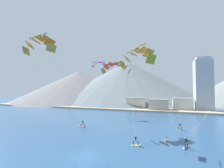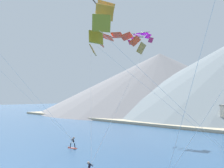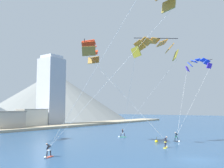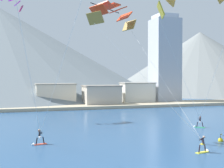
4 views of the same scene
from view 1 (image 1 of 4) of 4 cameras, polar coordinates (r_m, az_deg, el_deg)
name	(u,v)px [view 1 (image 1 of 4)]	position (r m, az deg, el deg)	size (l,w,h in m)	color
ground_plane	(84,156)	(23.93, -10.48, -25.48)	(400.00, 400.00, 0.00)	navy
kitesurfer_near_lead	(82,125)	(40.44, -11.40, -15.01)	(1.78, 0.90, 1.75)	#E54C33
kitesurfer_near_trail	(179,128)	(40.12, 24.21, -14.99)	(1.54, 1.48, 1.73)	#33B266
kitesurfer_mid_center	(137,142)	(27.58, 9.47, -21.08)	(1.78, 0.82, 1.79)	yellow
kitesurfer_far_left	(185,145)	(28.59, 26.19, -20.23)	(1.24, 1.70, 1.76)	black
parafoil_kite_near_lead	(40,44)	(29.12, -25.73, 13.49)	(6.29, 15.43, 17.20)	olive
parafoil_kite_near_trail	(137,56)	(28.30, 9.52, 10.42)	(11.59, 14.64, 15.74)	olive
parafoil_kite_mid_center	(116,67)	(37.27, 1.59, 6.38)	(9.99, 12.45, 14.89)	olive
parafoil_kite_distant_high_outer	(99,64)	(59.28, -5.00, 7.62)	(5.55, 2.35, 2.17)	#9E1B54
race_marker_buoy	(166,141)	(31.04, 19.98, -19.57)	(0.56, 0.56, 1.02)	yellow
shoreline_strip	(140,109)	(72.90, 10.58, -9.49)	(180.00, 10.00, 0.70)	tan
shore_building_harbour_front	(136,103)	(77.14, 9.21, -7.24)	(9.76, 4.44, 5.67)	beige
shore_building_promenade_mid	(158,105)	(73.38, 17.28, -7.59)	(8.98, 6.57, 5.24)	#B7AD9E
shore_building_quay_east	(183,104)	(76.34, 25.28, -7.05)	(8.69, 5.02, 5.80)	silver
highrise_tower	(203,85)	(79.32, 31.36, -0.20)	(7.00, 7.00, 24.34)	#A8ADB7
mountain_peak_west_ridge	(79,86)	(137.70, -12.44, -0.73)	(107.67, 107.67, 26.61)	slate
mountain_peak_east_shoulder	(127,81)	(133.99, 5.84, 1.12)	(126.37, 126.37, 35.23)	slate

